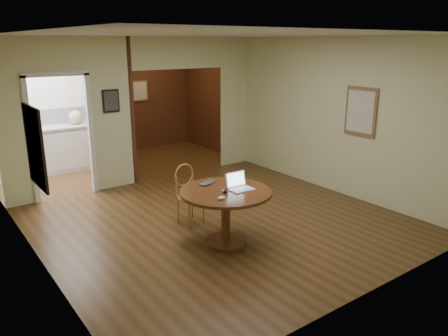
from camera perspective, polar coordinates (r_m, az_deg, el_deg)
floor at (r=6.60m, az=-0.44°, el=-7.04°), size 5.00×5.00×0.00m
room_shell at (r=8.70m, az=-15.15°, el=6.90°), size 5.20×7.50×5.00m
dining_table at (r=5.72m, az=0.22°, el=-4.79°), size 1.20×1.20×0.75m
chair at (r=6.45m, az=-4.73°, el=-2.96°), size 0.42×0.42×0.89m
open_laptop at (r=5.71m, az=1.92°, el=-2.14°), size 0.31×0.27×0.21m
closed_laptop at (r=5.91m, az=-1.76°, el=-1.99°), size 0.34×0.29×0.02m
mouse at (r=5.32m, az=-0.35°, el=-3.92°), size 0.11×0.06×0.04m
wine_glass at (r=5.55m, az=0.17°, el=-2.83°), size 0.08×0.08×0.09m
pen at (r=5.53m, az=1.72°, el=-3.35°), size 0.10×0.08×0.01m
kitchen_cabinet at (r=9.63m, az=-22.09°, el=2.17°), size 2.06×0.60×0.94m
grocery_bag at (r=9.68m, az=-18.82°, el=6.27°), size 0.32×0.28×0.29m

